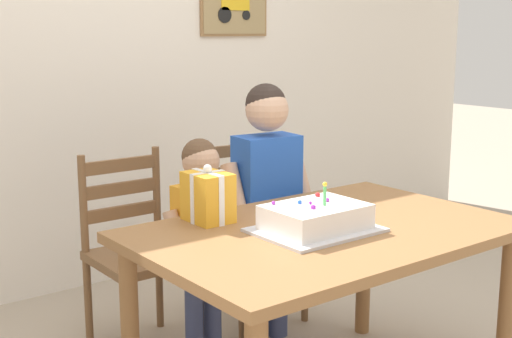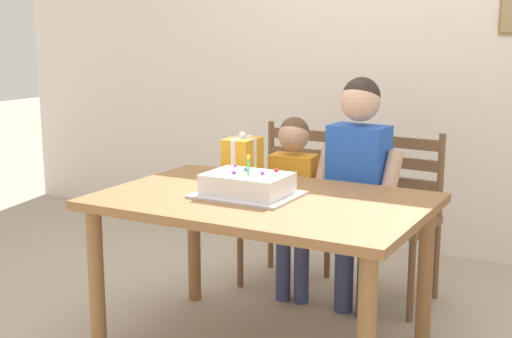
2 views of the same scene
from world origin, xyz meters
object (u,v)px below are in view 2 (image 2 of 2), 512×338
object	(u,v)px
birthday_cake	(247,185)
child_older	(358,174)
gift_box_red_large	(243,157)
child_younger	(293,192)
dining_table	(263,218)
chair_left	(288,203)
chair_right	(395,217)

from	to	relation	value
birthday_cake	child_older	size ratio (longest dim) A/B	0.36
gift_box_red_large	child_younger	bearing A→B (deg)	61.40
gift_box_red_large	birthday_cake	bearing A→B (deg)	-57.37
dining_table	child_younger	world-z (taller)	child_younger
birthday_cake	child_older	xyz separation A→B (m)	(0.28, 0.64, -0.04)
chair_left	child_older	distance (m)	0.67
dining_table	gift_box_red_large	xyz separation A→B (m)	(-0.30, 0.35, 0.19)
child_older	gift_box_red_large	bearing A→B (deg)	-151.71
dining_table	chair_right	size ratio (longest dim) A/B	1.55
dining_table	birthday_cake	size ratio (longest dim) A/B	3.24
birthday_cake	child_younger	size ratio (longest dim) A/B	0.43
chair_left	dining_table	bearing A→B (deg)	-70.68
dining_table	child_younger	distance (m)	0.64
dining_table	chair_right	xyz separation A→B (m)	(0.32, 0.91, -0.18)
dining_table	chair_right	distance (m)	0.98
child_younger	gift_box_red_large	bearing A→B (deg)	-118.60
child_older	child_younger	distance (m)	0.39
gift_box_red_large	chair_left	distance (m)	0.67
birthday_cake	chair_left	distance (m)	1.01
birthday_cake	child_younger	world-z (taller)	child_younger
chair_left	child_younger	distance (m)	0.36
gift_box_red_large	chair_right	bearing A→B (deg)	42.08
birthday_cake	gift_box_red_large	bearing A→B (deg)	122.63
gift_box_red_large	child_older	xyz separation A→B (m)	(0.51, 0.28, -0.08)
birthday_cake	child_younger	distance (m)	0.67
dining_table	gift_box_red_large	distance (m)	0.50
chair_left	chair_right	xyz separation A→B (m)	(0.64, -0.00, 0.00)
dining_table	chair_left	bearing A→B (deg)	109.32
birthday_cake	dining_table	bearing A→B (deg)	14.79
birthday_cake	child_younger	xyz separation A→B (m)	(-0.08, 0.64, -0.17)
birthday_cake	child_older	distance (m)	0.70
dining_table	chair_right	bearing A→B (deg)	70.49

